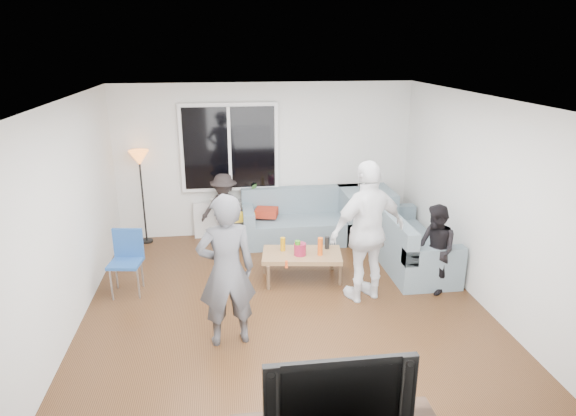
{
  "coord_description": "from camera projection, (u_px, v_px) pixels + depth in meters",
  "views": [
    {
      "loc": [
        -0.72,
        -5.51,
        3.2
      ],
      "look_at": [
        0.1,
        0.6,
        1.15
      ],
      "focal_mm": 31.01,
      "sensor_mm": 36.0,
      "label": 1
    }
  ],
  "objects": [
    {
      "name": "floor",
      "position": [
        286.0,
        311.0,
        6.29
      ],
      "size": [
        5.0,
        5.5,
        0.04
      ],
      "primitive_type": "cube",
      "color": "#56351C",
      "rests_on": "ground"
    },
    {
      "name": "ceiling",
      "position": [
        286.0,
        98.0,
        5.45
      ],
      "size": [
        5.0,
        5.5,
        0.04
      ],
      "primitive_type": "cube",
      "color": "white",
      "rests_on": "ground"
    },
    {
      "name": "wall_back",
      "position": [
        265.0,
        160.0,
        8.47
      ],
      "size": [
        5.0,
        0.04,
        2.6
      ],
      "primitive_type": "cube",
      "color": "silver",
      "rests_on": "ground"
    },
    {
      "name": "wall_front",
      "position": [
        341.0,
        347.0,
        3.26
      ],
      "size": [
        5.0,
        0.04,
        2.6
      ],
      "primitive_type": "cube",
      "color": "silver",
      "rests_on": "ground"
    },
    {
      "name": "wall_left",
      "position": [
        63.0,
        222.0,
        5.55
      ],
      "size": [
        0.04,
        5.5,
        2.6
      ],
      "primitive_type": "cube",
      "color": "silver",
      "rests_on": "ground"
    },
    {
      "name": "wall_right",
      "position": [
        487.0,
        203.0,
        6.19
      ],
      "size": [
        0.04,
        5.5,
        2.6
      ],
      "primitive_type": "cube",
      "color": "silver",
      "rests_on": "ground"
    },
    {
      "name": "window_frame",
      "position": [
        230.0,
        148.0,
        8.24
      ],
      "size": [
        1.62,
        0.06,
        1.47
      ],
      "primitive_type": "cube",
      "color": "white",
      "rests_on": "wall_back"
    },
    {
      "name": "window_glass",
      "position": [
        230.0,
        148.0,
        8.21
      ],
      "size": [
        1.5,
        0.02,
        1.35
      ],
      "primitive_type": "cube",
      "color": "black",
      "rests_on": "window_frame"
    },
    {
      "name": "window_mullion",
      "position": [
        230.0,
        148.0,
        8.2
      ],
      "size": [
        0.05,
        0.03,
        1.35
      ],
      "primitive_type": "cube",
      "color": "white",
      "rests_on": "window_frame"
    },
    {
      "name": "radiator",
      "position": [
        232.0,
        219.0,
        8.6
      ],
      "size": [
        1.3,
        0.12,
        0.62
      ],
      "primitive_type": "cube",
      "color": "silver",
      "rests_on": "floor"
    },
    {
      "name": "potted_plant",
      "position": [
        252.0,
        192.0,
        8.47
      ],
      "size": [
        0.2,
        0.18,
        0.32
      ],
      "primitive_type": "imported",
      "rotation": [
        0.0,
        0.0,
        0.23
      ],
      "color": "#356729",
      "rests_on": "radiator"
    },
    {
      "name": "vase",
      "position": [
        214.0,
        198.0,
        8.41
      ],
      "size": [
        0.16,
        0.16,
        0.16
      ],
      "primitive_type": "imported",
      "rotation": [
        0.0,
        0.0,
        0.05
      ],
      "color": "silver",
      "rests_on": "radiator"
    },
    {
      "name": "sofa_back_section",
      "position": [
        311.0,
        216.0,
        8.37
      ],
      "size": [
        2.3,
        0.85,
        0.85
      ],
      "primitive_type": null,
      "color": "slate",
      "rests_on": "floor"
    },
    {
      "name": "sofa_right_section",
      "position": [
        409.0,
        237.0,
        7.49
      ],
      "size": [
        2.0,
        0.85,
        0.85
      ],
      "primitive_type": null,
      "rotation": [
        0.0,
        0.0,
        1.57
      ],
      "color": "slate",
      "rests_on": "floor"
    },
    {
      "name": "sofa_corner",
      "position": [
        366.0,
        214.0,
        8.49
      ],
      "size": [
        0.85,
        0.85,
        0.85
      ],
      "primitive_type": "cube",
      "color": "slate",
      "rests_on": "floor"
    },
    {
      "name": "cushion_yellow",
      "position": [
        242.0,
        215.0,
        8.18
      ],
      "size": [
        0.43,
        0.38,
        0.14
      ],
      "primitive_type": "cube",
      "rotation": [
        0.0,
        0.0,
        0.18
      ],
      "color": "gold",
      "rests_on": "sofa_back_section"
    },
    {
      "name": "cushion_red",
      "position": [
        267.0,
        212.0,
        8.31
      ],
      "size": [
        0.43,
        0.38,
        0.13
      ],
      "primitive_type": "cube",
      "rotation": [
        0.0,
        0.0,
        -0.26
      ],
      "color": "#9C2916",
      "rests_on": "sofa_back_section"
    },
    {
      "name": "coffee_table",
      "position": [
        302.0,
        266.0,
        7.03
      ],
      "size": [
        1.17,
        0.75,
        0.4
      ],
      "primitive_type": "cube",
      "rotation": [
        0.0,
        0.0,
        -0.14
      ],
      "color": "olive",
      "rests_on": "floor"
    },
    {
      "name": "pitcher",
      "position": [
        300.0,
        249.0,
        6.88
      ],
      "size": [
        0.17,
        0.17,
        0.17
      ],
      "primitive_type": "cylinder",
      "color": "maroon",
      "rests_on": "coffee_table"
    },
    {
      "name": "side_chair",
      "position": [
        126.0,
        264.0,
        6.56
      ],
      "size": [
        0.45,
        0.45,
        0.86
      ],
      "primitive_type": null,
      "rotation": [
        0.0,
        0.0,
        -0.15
      ],
      "color": "#224D95",
      "rests_on": "floor"
    },
    {
      "name": "floor_lamp",
      "position": [
        143.0,
        198.0,
        8.17
      ],
      "size": [
        0.32,
        0.32,
        1.56
      ],
      "primitive_type": null,
      "color": "orange",
      "rests_on": "floor"
    },
    {
      "name": "player_left",
      "position": [
        226.0,
        271.0,
        5.34
      ],
      "size": [
        0.69,
        0.5,
        1.74
      ],
      "primitive_type": "imported",
      "rotation": [
        0.0,
        0.0,
        3.29
      ],
      "color": "#46464B",
      "rests_on": "floor"
    },
    {
      "name": "player_right",
      "position": [
        368.0,
        232.0,
        6.3
      ],
      "size": [
        1.17,
        0.77,
        1.85
      ],
      "primitive_type": "imported",
      "rotation": [
        0.0,
        0.0,
        3.47
      ],
      "color": "white",
      "rests_on": "floor"
    },
    {
      "name": "spectator_right",
      "position": [
        435.0,
        249.0,
        6.57
      ],
      "size": [
        0.52,
        0.63,
        1.21
      ],
      "primitive_type": "imported",
      "rotation": [
        0.0,
        0.0,
        -1.47
      ],
      "color": "black",
      "rests_on": "floor"
    },
    {
      "name": "spectator_back",
      "position": [
        224.0,
        209.0,
        8.16
      ],
      "size": [
        0.87,
        0.64,
        1.2
      ],
      "primitive_type": "imported",
      "rotation": [
        0.0,
        0.0,
        -0.27
      ],
      "color": "black",
      "rests_on": "floor"
    },
    {
      "name": "television",
      "position": [
        337.0,
        388.0,
        3.69
      ],
      "size": [
        1.12,
        0.15,
        0.65
      ],
      "primitive_type": "imported",
      "color": "black",
      "rests_on": "tv_console"
    },
    {
      "name": "bottle_d",
      "position": [
        320.0,
        246.0,
        6.87
      ],
      "size": [
        0.07,
        0.07,
        0.25
      ],
      "primitive_type": "cylinder",
      "color": "#EC5915",
      "rests_on": "coffee_table"
    },
    {
      "name": "bottle_a",
      "position": [
        283.0,
        244.0,
        7.02
      ],
      "size": [
        0.07,
        0.07,
        0.2
      ],
      "primitive_type": "cylinder",
      "color": "#CC8C0C",
      "rests_on": "coffee_table"
    },
    {
      "name": "bottle_b",
      "position": [
        298.0,
        248.0,
        6.85
      ],
      "size": [
        0.08,
        0.08,
        0.22
      ],
      "primitive_type": "cylinder",
      "color": "#3A921A",
      "rests_on": "coffee_table"
    },
    {
      "name": "bottle_e",
      "position": [
        327.0,
        243.0,
        7.1
      ],
      "size": [
        0.07,
        0.07,
        0.18
      ],
      "primitive_type": "cylinder",
      "color": "black",
      "rests_on": "coffee_table"
    }
  ]
}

